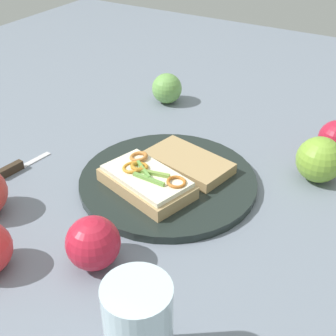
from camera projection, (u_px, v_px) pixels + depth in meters
The scene contains 9 objects.
ground_plane at pixel (168, 184), 0.81m from camera, with size 2.00×2.00×0.00m, color slate.
plate at pixel (168, 181), 0.81m from camera, with size 0.31×0.31×0.01m, color black.
sandwich at pixel (146, 181), 0.77m from camera, with size 0.18×0.13×0.04m.
bread_slice_side at pixel (188, 162), 0.83m from camera, with size 0.15×0.09×0.02m, color tan.
apple_0 at pixel (93, 243), 0.63m from camera, with size 0.08×0.08×0.08m, color #B91C31.
apple_3 at pixel (167, 88), 1.07m from camera, with size 0.07×0.07×0.07m, color #6BA34E.
apple_4 at pixel (319, 160), 0.80m from camera, with size 0.08×0.08×0.08m, color #7AA835.
drinking_glass at pixel (139, 330), 0.48m from camera, with size 0.07×0.07×0.13m, color silver.
knife at pixel (16, 168), 0.84m from camera, with size 0.03×0.12×0.02m.
Camera 1 is at (0.34, -0.57, 0.47)m, focal length 48.80 mm.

